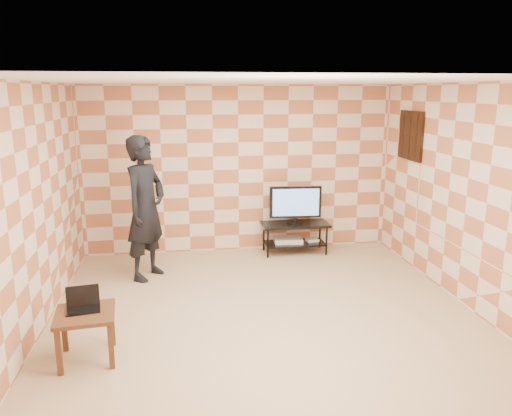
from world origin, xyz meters
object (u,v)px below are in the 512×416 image
at_px(tv, 295,203).
at_px(person, 146,208).
at_px(tv_stand, 295,231).
at_px(side_table, 85,321).

bearing_deg(tv, person, -161.97).
bearing_deg(tv, tv_stand, 93.74).
xyz_separation_m(tv_stand, side_table, (-2.77, -2.97, 0.04)).
bearing_deg(tv, side_table, -133.08).
relative_size(tv_stand, person, 0.54).
bearing_deg(tv_stand, tv, -86.26).
bearing_deg(side_table, tv, 46.92).
bearing_deg(tv_stand, person, -161.90).
relative_size(tv_stand, tv, 1.30).
distance_m(tv_stand, person, 2.51).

